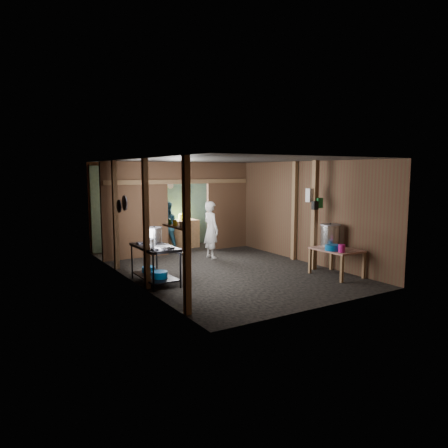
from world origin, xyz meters
TOP-DOWN VIEW (x-y plane):
  - floor at (0.00, 0.00)m, footprint 4.50×7.00m
  - ceiling at (0.00, 0.00)m, footprint 4.50×7.00m
  - wall_back at (0.00, 3.50)m, footprint 4.50×0.00m
  - wall_front at (0.00, -3.50)m, footprint 4.50×0.00m
  - wall_left at (-2.25, 0.00)m, footprint 0.00×7.00m
  - wall_right at (2.25, 0.00)m, footprint 0.00×7.00m
  - partition_left at (-1.32, 2.20)m, footprint 1.85×0.10m
  - partition_right at (1.57, 2.20)m, footprint 1.35×0.10m
  - partition_header at (0.25, 2.20)m, footprint 1.30×0.10m
  - turquoise_panel at (0.00, 3.44)m, footprint 4.40×0.06m
  - back_counter at (0.30, 2.95)m, footprint 1.20×0.50m
  - wall_clock at (0.25, 3.40)m, footprint 0.20×0.03m
  - post_left_a at (-2.18, -2.60)m, footprint 0.10×0.12m
  - post_left_b at (-2.18, -0.80)m, footprint 0.10×0.12m
  - post_left_c at (-2.18, 1.20)m, footprint 0.10×0.12m
  - post_right at (2.18, -0.20)m, footprint 0.10×0.12m
  - post_free at (1.85, -1.30)m, footprint 0.12×0.12m
  - cross_beam at (0.00, 2.15)m, footprint 4.40×0.12m
  - pan_lid_big at (-2.21, 0.40)m, footprint 0.03×0.34m
  - pan_lid_small at (-2.21, 0.80)m, footprint 0.03×0.30m
  - wall_shelf at (-2.15, -2.10)m, footprint 0.14×0.80m
  - jar_white at (-2.15, -2.35)m, footprint 0.07×0.07m
  - jar_yellow at (-2.15, -2.10)m, footprint 0.08×0.08m
  - jar_green at (-2.15, -1.88)m, footprint 0.06×0.06m
  - bag_white at (1.80, -1.22)m, footprint 0.22×0.15m
  - bag_green at (1.92, -1.36)m, footprint 0.16×0.12m
  - bag_black at (1.78, -1.38)m, footprint 0.14×0.10m
  - gas_range at (-1.88, -0.49)m, footprint 0.69×1.35m
  - prep_table at (1.83, -2.06)m, footprint 0.76×1.04m
  - stove_pot_large at (-1.71, -0.05)m, footprint 0.35×0.35m
  - stove_pot_med at (-2.05, -0.58)m, footprint 0.26×0.26m
  - frying_pan at (-1.88, -0.90)m, footprint 0.43×0.60m
  - blue_tub_front at (-1.88, -0.71)m, footprint 0.33×0.33m
  - blue_tub_back at (-1.88, -0.11)m, footprint 0.29×0.29m
  - stock_pot at (1.95, -1.72)m, footprint 0.52×0.52m
  - wash_basin at (1.62, -2.14)m, footprint 0.41×0.41m
  - pink_bucket at (1.62, -2.40)m, footprint 0.16×0.16m
  - knife at (1.81, -2.50)m, footprint 0.30×0.04m
  - yellow_tub at (0.49, 2.95)m, footprint 0.34×0.34m
  - cook at (0.41, 1.13)m, footprint 0.39×0.58m
  - worker_back at (-0.25, 2.62)m, footprint 0.85×0.75m

SIDE VIEW (x-z plane):
  - floor at x=0.00m, z-range 0.00..0.00m
  - blue_tub_back at x=-1.88m, z-range 0.15..0.27m
  - blue_tub_front at x=-1.88m, z-range 0.15..0.29m
  - prep_table at x=1.83m, z-range 0.00..0.62m
  - gas_range at x=-1.88m, z-range 0.00..0.80m
  - back_counter at x=0.30m, z-range 0.00..0.85m
  - knife at x=1.81m, z-range 0.62..0.63m
  - wash_basin at x=1.62m, z-range 0.62..0.74m
  - pink_bucket at x=1.62m, z-range 0.62..0.79m
  - worker_back at x=-0.25m, z-range 0.00..1.46m
  - cook at x=0.41m, z-range 0.00..1.54m
  - frying_pan at x=-1.88m, z-range 0.79..0.86m
  - stock_pot at x=1.95m, z-range 0.60..1.13m
  - stove_pot_med at x=-2.05m, z-range 0.78..0.98m
  - yellow_tub at x=0.49m, z-range 0.85..1.04m
  - stove_pot_large at x=-1.71m, z-range 0.78..1.13m
  - turquoise_panel at x=0.00m, z-range 0.00..2.50m
  - wall_back at x=0.00m, z-range 0.00..2.60m
  - wall_front at x=0.00m, z-range 0.00..2.60m
  - wall_left at x=-2.25m, z-range 0.00..2.60m
  - wall_right at x=2.25m, z-range 0.00..2.60m
  - partition_left at x=-1.32m, z-range 0.00..2.60m
  - partition_right at x=1.57m, z-range 0.00..2.60m
  - post_left_a at x=-2.18m, z-range 0.00..2.60m
  - post_left_b at x=-2.18m, z-range 0.00..2.60m
  - post_left_c at x=-2.18m, z-range 0.00..2.60m
  - post_right at x=2.18m, z-range 0.00..2.60m
  - post_free at x=1.85m, z-range 0.00..2.60m
  - wall_shelf at x=-2.15m, z-range 1.39..1.41m
  - jar_white at x=-2.15m, z-range 1.42..1.52m
  - jar_yellow at x=-2.15m, z-range 1.42..1.52m
  - jar_green at x=-2.15m, z-range 1.42..1.52m
  - pan_lid_small at x=-2.21m, z-range 1.40..1.70m
  - bag_black at x=1.78m, z-range 1.45..1.65m
  - bag_green at x=1.92m, z-range 1.48..1.72m
  - pan_lid_big at x=-2.21m, z-range 1.48..1.82m
  - bag_white at x=1.80m, z-range 1.62..1.94m
  - wall_clock at x=0.25m, z-range 1.80..2.00m
  - cross_beam at x=0.00m, z-range 1.99..2.11m
  - partition_header at x=0.25m, z-range 2.00..2.60m
  - ceiling at x=0.00m, z-range 2.60..2.60m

